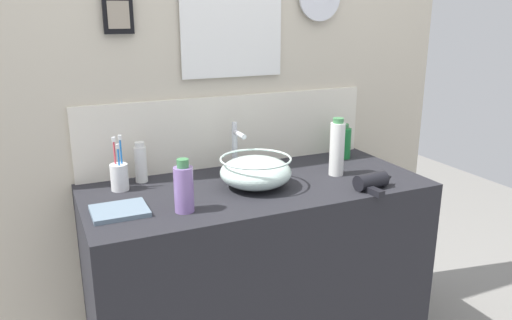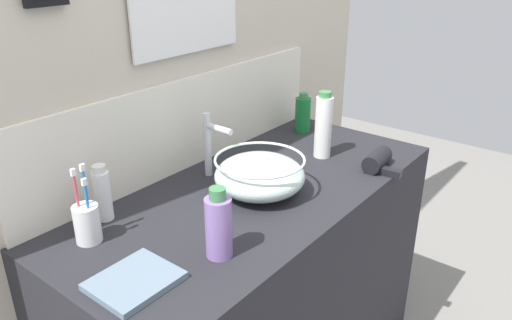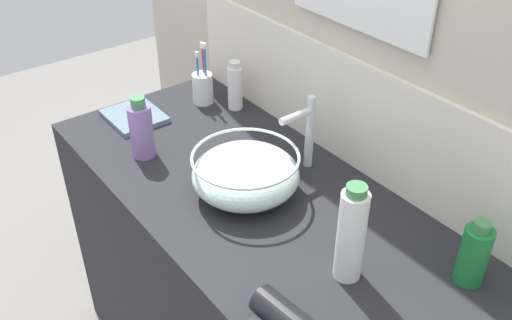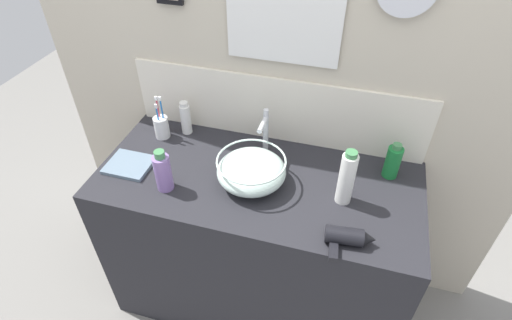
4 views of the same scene
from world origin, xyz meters
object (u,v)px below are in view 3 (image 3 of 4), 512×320
glass_bowl_sink (246,174)px  toothbrush_cup (203,87)px  lotion_bottle (235,86)px  spray_bottle (474,254)px  hand_towel (134,116)px  soap_dispenser (351,234)px  shampoo_bottle (141,130)px  faucet (306,129)px

glass_bowl_sink → toothbrush_cup: bearing=159.4°
lotion_bottle → spray_bottle: bearing=-2.8°
hand_towel → glass_bowl_sink: bearing=5.6°
toothbrush_cup → spray_bottle: (1.01, 0.02, 0.02)m
soap_dispenser → shampoo_bottle: bearing=-169.6°
glass_bowl_sink → toothbrush_cup: size_ratio=1.31×
soap_dispenser → spray_bottle: soap_dispenser is taller
faucet → hand_towel: (-0.52, -0.25, -0.11)m
shampoo_bottle → lotion_bottle: bearing=100.4°
toothbrush_cup → glass_bowl_sink: bearing=-20.6°
spray_bottle → hand_towel: size_ratio=0.88×
toothbrush_cup → hand_towel: toothbrush_cup is taller
faucet → lotion_bottle: bearing=173.7°
toothbrush_cup → soap_dispenser: size_ratio=0.88×
glass_bowl_sink → faucet: size_ratio=1.29×
shampoo_bottle → glass_bowl_sink: bearing=21.2°
lotion_bottle → shampoo_bottle: 0.37m
faucet → spray_bottle: 0.53m
lotion_bottle → hand_towel: 0.33m
shampoo_bottle → soap_dispenser: bearing=10.4°
faucet → hand_towel: 0.59m
spray_bottle → hand_towel: bearing=-166.8°
soap_dispenser → hand_towel: 0.89m
toothbrush_cup → faucet: bearing=2.3°
toothbrush_cup → shampoo_bottle: 0.35m
glass_bowl_sink → spray_bottle: bearing=20.3°
spray_bottle → hand_towel: 1.08m
lotion_bottle → glass_bowl_sink: bearing=-32.1°
shampoo_bottle → hand_towel: 0.23m
faucet → glass_bowl_sink: bearing=-90.0°
soap_dispenser → faucet: bearing=151.5°
shampoo_bottle → hand_towel: size_ratio=1.00×
soap_dispenser → hand_towel: (-0.88, -0.05, -0.11)m
faucet → hand_towel: faucet is taller
faucet → shampoo_bottle: bearing=-134.5°
soap_dispenser → shampoo_bottle: (-0.68, -0.13, -0.03)m
faucet → shampoo_bottle: 0.46m
lotion_bottle → spray_bottle: size_ratio=1.01×
soap_dispenser → spray_bottle: 0.26m
faucet → spray_bottle: (0.53, -0.00, -0.05)m
lotion_bottle → toothbrush_cup: bearing=-146.7°
glass_bowl_sink → toothbrush_cup: 0.51m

